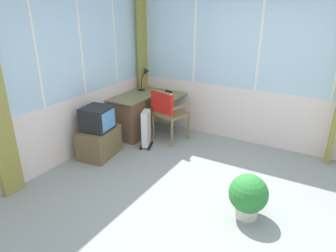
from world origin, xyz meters
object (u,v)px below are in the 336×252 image
object	(u,v)px
space_heater	(146,128)
potted_plant	(248,195)
desk_lamp	(146,75)
desk	(130,117)
tv_on_stand	(99,134)
tv_remote	(169,91)
wooden_armchair	(166,109)

from	to	relation	value
space_heater	potted_plant	bearing A→B (deg)	-115.83
desk_lamp	desk	bearing A→B (deg)	-173.03
tv_on_stand	potted_plant	xyz separation A→B (m)	(-0.31, -2.45, -0.08)
desk_lamp	tv_remote	distance (m)	0.53
potted_plant	desk_lamp	bearing A→B (deg)	55.24
wooden_armchair	tv_on_stand	xyz separation A→B (m)	(-0.98, 0.63, -0.23)
wooden_armchair	tv_remote	bearing A→B (deg)	26.23
desk_lamp	wooden_armchair	size ratio (longest dim) A/B	0.46
potted_plant	wooden_armchair	bearing A→B (deg)	54.47
desk_lamp	potted_plant	xyz separation A→B (m)	(-1.76, -2.53, -0.72)
tv_remote	space_heater	bearing A→B (deg)	-157.76
potted_plant	desk	bearing A→B (deg)	65.48
wooden_armchair	space_heater	bearing A→B (deg)	149.25
desk	space_heater	bearing A→B (deg)	-108.22
desk	potted_plant	size ratio (longest dim) A/B	2.18
desk	desk_lamp	distance (m)	0.88
space_heater	desk	bearing A→B (deg)	71.78
wooden_armchair	space_heater	world-z (taller)	wooden_armchair
desk_lamp	tv_remote	world-z (taller)	desk_lamp
desk	tv_remote	world-z (taller)	tv_remote
wooden_armchair	space_heater	size ratio (longest dim) A/B	1.45
tv_remote	wooden_armchair	distance (m)	0.61
tv_remote	tv_on_stand	distance (m)	1.61
desk	tv_remote	xyz separation A→B (m)	(0.71, -0.37, 0.34)
desk	potted_plant	world-z (taller)	desk
desk_lamp	tv_remote	xyz separation A→B (m)	(0.08, -0.45, -0.27)
potted_plant	space_heater	bearing A→B (deg)	64.17
tv_on_stand	potted_plant	size ratio (longest dim) A/B	1.54
tv_remote	potted_plant	xyz separation A→B (m)	(-1.83, -2.08, -0.45)
desk	space_heater	xyz separation A→B (m)	(-0.15, -0.44, -0.07)
space_heater	potted_plant	world-z (taller)	space_heater
tv_remote	potted_plant	bearing A→B (deg)	-113.87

